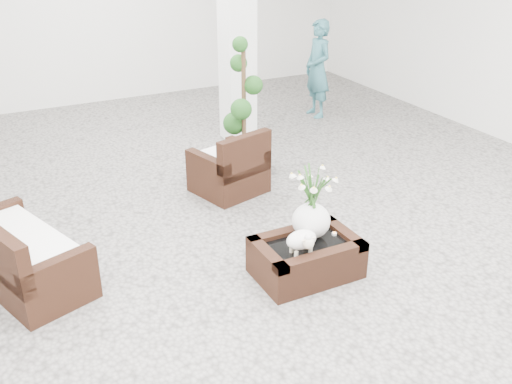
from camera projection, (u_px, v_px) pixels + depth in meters
name	position (u px, v px, depth m)	size (l,w,h in m)	color
ground	(251.00, 246.00, 5.73)	(11.00, 11.00, 0.00)	gray
column	(237.00, 12.00, 7.73)	(0.40, 0.40, 3.50)	white
coffee_table	(306.00, 259.00, 5.22)	(0.90, 0.60, 0.31)	black
sheep_figurine	(301.00, 242.00, 4.98)	(0.28, 0.23, 0.21)	white
planter_narcissus	(312.00, 196.00, 5.10)	(0.44, 0.44, 0.80)	white
tealight	(334.00, 234.00, 5.28)	(0.04, 0.04, 0.03)	white
armchair	(228.00, 161.00, 6.70)	(0.71, 0.68, 0.75)	black
loveseat	(21.00, 245.00, 5.03)	(1.36, 0.65, 0.72)	black
topiary	(244.00, 107.00, 7.09)	(0.43, 0.43, 1.63)	#194115
shopper	(318.00, 69.00, 9.09)	(0.54, 0.36, 1.49)	#336A73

